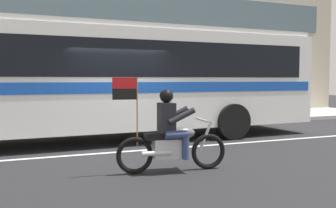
% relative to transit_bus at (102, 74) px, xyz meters
% --- Properties ---
extents(ground_plane, '(60.00, 60.00, 0.00)m').
position_rel_transit_bus_xyz_m(ground_plane, '(0.21, -1.19, -1.88)').
color(ground_plane, black).
extents(sidewalk_curb, '(28.00, 3.80, 0.15)m').
position_rel_transit_bus_xyz_m(sidewalk_curb, '(0.21, 3.91, -1.81)').
color(sidewalk_curb, '#B7B2A8').
rests_on(sidewalk_curb, ground_plane).
extents(lane_center_stripe, '(26.60, 0.14, 0.01)m').
position_rel_transit_bus_xyz_m(lane_center_stripe, '(0.21, -1.79, -1.88)').
color(lane_center_stripe, silver).
rests_on(lane_center_stripe, ground_plane).
extents(transit_bus, '(12.96, 2.93, 3.22)m').
position_rel_transit_bus_xyz_m(transit_bus, '(0.00, 0.00, 0.00)').
color(transit_bus, white).
rests_on(transit_bus, ground_plane).
extents(motorcycle_with_rider, '(2.19, 0.66, 1.78)m').
position_rel_transit_bus_xyz_m(motorcycle_with_rider, '(0.41, -4.03, -1.22)').
color(motorcycle_with_rider, black).
rests_on(motorcycle_with_rider, ground_plane).
extents(fire_hydrant, '(0.22, 0.30, 0.75)m').
position_rel_transit_bus_xyz_m(fire_hydrant, '(4.49, 3.13, -1.37)').
color(fire_hydrant, red).
rests_on(fire_hydrant, sidewalk_curb).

